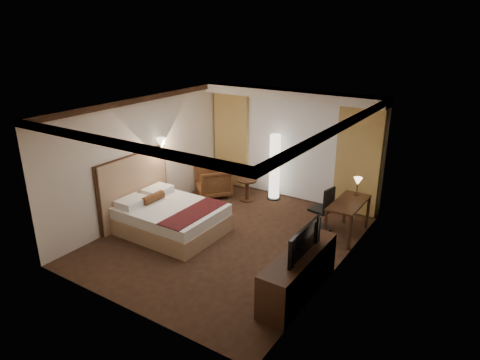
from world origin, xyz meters
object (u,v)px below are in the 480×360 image
Objects in this scene: office_chair at (321,208)px; television at (299,235)px; dresser at (299,274)px; floor_lamp at (275,167)px; desk at (347,219)px; armchair at (213,180)px; bed at (172,219)px; side_table at (247,190)px.

television is (0.59, -2.35, 0.56)m from office_chair.
floor_lamp is at bearing 124.32° from dresser.
floor_lamp is 2.43m from desk.
armchair is 0.50× the size of floor_lamp.
bed is 2.35m from side_table.
bed is 3.22m from dresser.
floor_lamp reaches higher than dresser.
floor_lamp is 0.86× the size of dresser.
side_table is 2.76m from desk.
television reaches higher than office_chair.
dresser is at bearing -88.81° from desk.
armchair is at bearing 175.83° from desk.
office_chair reaches higher than dresser.
dresser is at bearing -63.48° from office_chair.
floor_lamp is (0.50, 0.45, 0.55)m from side_table.
side_table is 0.45× the size of desk.
office_chair is at bearing -13.38° from side_table.
side_table is at bearing 43.35° from television.
floor_lamp is (1.40, 0.65, 0.42)m from armchair.
office_chair is at bearing -174.98° from desk.
armchair is at bearing -167.53° from side_table.
office_chair is 2.49m from television.
armchair reaches higher than dresser.
floor_lamp is 1.93m from office_chair.
desk is at bearing 16.77° from office_chair.
floor_lamp is at bearing 41.87° from side_table.
armchair reaches higher than side_table.
armchair is 0.92m from side_table.
desk is at bearing 35.78° from armchair.
dresser reaches higher than bed.
desk is (3.12, 1.85, 0.08)m from bed.
desk is at bearing 91.19° from dresser.
television is (2.73, -2.86, 0.78)m from side_table.
floor_lamp reaches higher than desk.
office_chair is 0.91× the size of television.
desk is 0.58m from office_chair.
office_chair is at bearing 104.77° from dresser.
floor_lamp is at bearing 71.72° from bed.
television is at bearing -9.80° from bed.
bed is 1.06× the size of dresser.
desk is 0.63× the size of dresser.
office_chair is (-0.57, -0.05, 0.12)m from desk.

